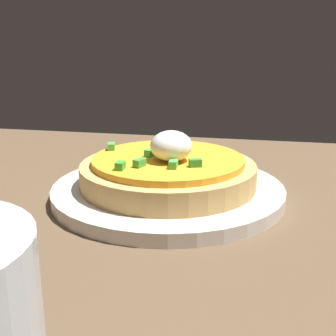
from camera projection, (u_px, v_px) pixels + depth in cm
name	position (u px, v px, depth cm)	size (l,w,h in cm)	color
dining_table	(185.00, 246.00, 42.91)	(100.94, 79.48, 2.56)	brown
plate	(168.00, 191.00, 51.58)	(25.82, 25.82, 1.43)	silver
pizza	(168.00, 171.00, 50.80)	(19.46, 19.46, 6.47)	tan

